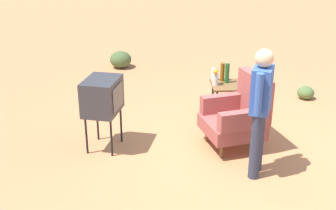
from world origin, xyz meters
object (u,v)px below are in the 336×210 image
object	(u,v)px
side_table	(229,89)
flower_vase	(216,76)
person_standing	(260,106)
soda_can_blue	(240,83)
bottle_short_clear	(213,74)
armchair	(239,114)
bottle_tall_amber	(222,72)
bottle_wine_green	(227,73)
tv_on_stand	(102,96)

from	to	relation	value
side_table	flower_vase	xyz separation A→B (m)	(0.02, -0.23, 0.24)
side_table	person_standing	xyz separation A→B (m)	(1.71, 0.06, 0.42)
soda_can_blue	bottle_short_clear	bearing A→B (deg)	-133.28
soda_can_blue	person_standing	bearing A→B (deg)	-3.17
armchair	soda_can_blue	world-z (taller)	armchair
bottle_tall_amber	flower_vase	distance (m)	0.24
armchair	bottle_tall_amber	size ratio (longest dim) A/B	3.53
side_table	bottle_wine_green	size ratio (longest dim) A/B	1.89
tv_on_stand	flower_vase	xyz separation A→B (m)	(-0.89, 1.69, -0.03)
side_table	tv_on_stand	xyz separation A→B (m)	(0.92, -1.92, 0.27)
person_standing	bottle_wine_green	xyz separation A→B (m)	(-1.79, -0.09, -0.17)
bottle_short_clear	flower_vase	xyz separation A→B (m)	(0.24, 0.00, 0.05)
tv_on_stand	bottle_short_clear	bearing A→B (deg)	123.90
armchair	person_standing	xyz separation A→B (m)	(0.77, 0.08, 0.44)
tv_on_stand	armchair	bearing A→B (deg)	89.11
bottle_short_clear	person_standing	bearing A→B (deg)	8.56
tv_on_stand	person_standing	size ratio (longest dim) A/B	0.63
armchair	bottle_wine_green	distance (m)	1.06
soda_can_blue	bottle_short_clear	xyz separation A→B (m)	(-0.36, -0.38, 0.04)
side_table	bottle_wine_green	bearing A→B (deg)	-160.51
bottle_tall_amber	flower_vase	xyz separation A→B (m)	(0.19, -0.14, -0.00)
bottle_wine_green	flower_vase	xyz separation A→B (m)	(0.10, -0.20, -0.01)
armchair	person_standing	bearing A→B (deg)	5.93
side_table	soda_can_blue	distance (m)	0.25
side_table	flower_vase	bearing A→B (deg)	-84.65
bottle_tall_amber	bottle_wine_green	distance (m)	0.11
tv_on_stand	person_standing	bearing A→B (deg)	68.02
side_table	armchair	bearing A→B (deg)	-1.22
tv_on_stand	bottle_wine_green	distance (m)	2.14
person_standing	soda_can_blue	xyz separation A→B (m)	(-1.58, 0.09, -0.27)
flower_vase	soda_can_blue	bearing A→B (deg)	72.71
side_table	bottle_tall_amber	xyz separation A→B (m)	(-0.17, -0.09, 0.24)
bottle_wine_green	flower_vase	world-z (taller)	bottle_wine_green
tv_on_stand	bottle_tall_amber	xyz separation A→B (m)	(-1.09, 1.83, -0.03)
person_standing	bottle_tall_amber	xyz separation A→B (m)	(-1.88, -0.15, -0.18)
soda_can_blue	flower_vase	size ratio (longest dim) A/B	0.46
soda_can_blue	bottle_tall_amber	distance (m)	0.40
side_table	bottle_short_clear	bearing A→B (deg)	-133.29
side_table	soda_can_blue	size ratio (longest dim) A/B	4.95
armchair	bottle_short_clear	world-z (taller)	armchair
armchair	side_table	size ratio (longest dim) A/B	1.75
side_table	tv_on_stand	world-z (taller)	tv_on_stand
bottle_tall_amber	bottle_short_clear	bearing A→B (deg)	-108.25
bottle_wine_green	bottle_short_clear	size ratio (longest dim) A/B	1.60
bottle_wine_green	tv_on_stand	bearing A→B (deg)	-62.18
armchair	bottle_short_clear	size ratio (longest dim) A/B	5.30
person_standing	bottle_wine_green	distance (m)	1.81
armchair	bottle_tall_amber	bearing A→B (deg)	-176.41
soda_can_blue	bottle_tall_amber	size ratio (longest dim) A/B	0.41
tv_on_stand	flower_vase	bearing A→B (deg)	117.90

